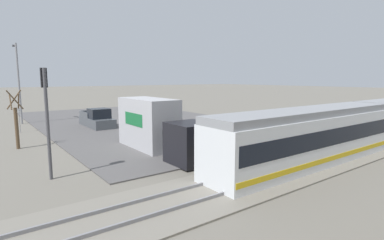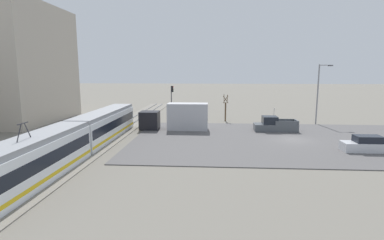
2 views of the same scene
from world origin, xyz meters
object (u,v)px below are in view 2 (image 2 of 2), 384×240
Objects in this scene: box_truck at (178,117)px; street_lamp_near_crossing at (319,90)px; light_rail_tram at (76,139)px; street_tree at (225,109)px; traffic_light_pole at (172,99)px; no_parking_sign at (274,114)px; pickup_truck at (275,125)px; sedan_car_0 at (367,145)px.

box_truck is 1.03× the size of street_lamp_near_crossing.
street_tree is at bearing -35.05° from light_rail_tram.
traffic_light_pole is at bearing 93.24° from street_tree.
no_parking_sign is at bearing -47.95° from light_rail_tram.
no_parking_sign is (6.85, -1.27, 0.61)m from pickup_truck.
street_lamp_near_crossing is at bearing -98.04° from no_parking_sign.
street_tree is (7.70, -6.59, 0.22)m from box_truck.
light_rail_tram is 25.41m from street_tree.
box_truck reaches higher than pickup_truck.
light_rail_tram is 34.06m from street_lamp_near_crossing.
light_rail_tram is at bearing 148.57° from box_truck.
box_truck is 7.69m from traffic_light_pole.
sedan_car_0 is at bearing -143.50° from street_tree.
sedan_car_0 is (-9.89, -19.60, -0.99)m from box_truck.
traffic_light_pole is at bearing 51.41° from sedan_car_0.
street_lamp_near_crossing is at bearing -56.07° from light_rail_tram.
traffic_light_pole is (17.11, 21.44, 2.85)m from sedan_car_0.
pickup_truck is at bearing -57.94° from light_rail_tram.
traffic_light_pole reaches higher than light_rail_tram.
box_truck is (13.10, -8.00, 0.07)m from light_rail_tram.
street_tree is at bearing 36.50° from sedan_car_0.
sedan_car_0 is 0.54× the size of street_lamp_near_crossing.
light_rail_tram is 24.40m from pickup_truck.
pickup_truck is 10.00m from street_tree.
box_truck is at bearing 89.29° from pickup_truck.
box_truck is 3.90× the size of no_parking_sign.
street_lamp_near_crossing is 7.21m from no_parking_sign.
light_rail_tram is at bearing 144.95° from street_tree.
light_rail_tram reaches higher than sedan_car_0.
box_truck is 1.63× the size of traffic_light_pole.
light_rail_tram is at bearing 96.64° from sedan_car_0.
traffic_light_pole is (7.38, 14.50, 2.77)m from pickup_truck.
street_lamp_near_crossing reaches higher than traffic_light_pole.
traffic_light_pole is 22.05m from street_lamp_near_crossing.
traffic_light_pole is 1.31× the size of street_tree.
pickup_truck is 10.45m from street_lamp_near_crossing.
no_parking_sign is (16.58, 5.66, 0.69)m from sedan_car_0.
light_rail_tram is 27.80m from sedan_car_0.
sedan_car_0 is at bearing -161.14° from no_parking_sign.
sedan_car_0 is 27.58m from traffic_light_pole.
no_parking_sign is (0.87, 6.18, -3.62)m from street_lamp_near_crossing.
street_tree is 0.48× the size of street_lamp_near_crossing.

